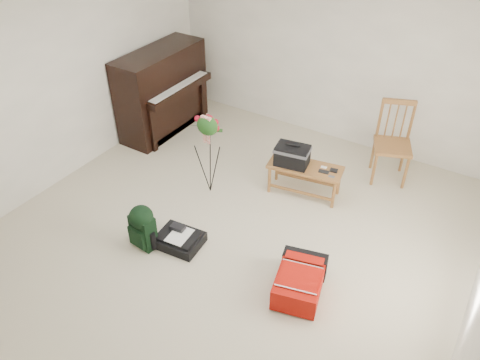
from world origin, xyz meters
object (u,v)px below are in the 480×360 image
Objects in this scene: bench at (297,158)px; flower_stand at (209,155)px; red_suitcase at (302,278)px; piano at (163,93)px; green_backpack at (142,225)px; dining_chair at (394,143)px; black_duffel at (179,239)px.

flower_stand reaches higher than bench.
piano is at bearing 136.84° from red_suitcase.
piano is at bearing 129.80° from green_backpack.
piano is 3.71m from red_suitcase.
flower_stand is (-1.70, 0.84, 0.40)m from red_suitcase.
green_backpack is (-1.87, -2.73, -0.22)m from dining_chair.
bench is 1.30× the size of red_suitcase.
bench is at bearing 62.12° from black_duffel.
piano reaches higher than green_backpack.
piano is 2.83× the size of black_duffel.
piano is at bearing 126.85° from black_duffel.
piano is 2.63m from green_backpack.
black_duffel is (-1.55, -2.51, -0.44)m from dining_chair.
piano is 3.38m from dining_chair.
dining_chair is (3.33, 0.57, -0.08)m from piano.
black_duffel is 1.13m from flower_stand.
dining_chair is at bearing 9.71° from piano.
red_suitcase is (0.79, -1.42, -0.35)m from bench.
black_duffel is 0.45m from green_backpack.
red_suitcase is 0.67× the size of flower_stand.
dining_chair reaches higher than green_backpack.
green_backpack reaches higher than black_duffel.
red_suitcase is 1.40× the size of black_duffel.
bench is at bearing 67.51° from green_backpack.
black_duffel is at bearing -142.82° from dining_chair.
piano reaches higher than bench.
red_suitcase is 1.94m from flower_stand.
bench is 0.91× the size of dining_chair.
bench is 1.82× the size of black_duffel.
piano reaches higher than flower_stand.
green_backpack is 1.23m from flower_stand.
piano is 1.56× the size of bench.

